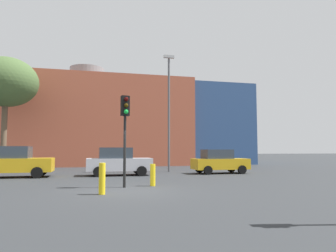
# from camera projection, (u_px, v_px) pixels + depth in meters

# --- Properties ---
(ground_plane) EXTENTS (200.00, 200.00, 0.00)m
(ground_plane) POSITION_uv_depth(u_px,v_px,m) (127.00, 191.00, 12.55)
(ground_plane) COLOR #2D3033
(building_backdrop) EXTENTS (37.18, 13.86, 11.25)m
(building_backdrop) POSITION_uv_depth(u_px,v_px,m) (86.00, 124.00, 36.41)
(building_backdrop) COLOR #B2563D
(building_backdrop) RESTS_ON ground_plane
(parked_car_1) EXTENTS (4.29, 2.10, 1.86)m
(parked_car_1) POSITION_uv_depth(u_px,v_px,m) (14.00, 162.00, 18.61)
(parked_car_1) COLOR gold
(parked_car_1) RESTS_ON ground_plane
(parked_car_2) EXTENTS (4.12, 2.02, 1.79)m
(parked_car_2) POSITION_uv_depth(u_px,v_px,m) (118.00, 162.00, 20.08)
(parked_car_2) COLOR silver
(parked_car_2) RESTS_ON ground_plane
(parked_car_3) EXTENTS (3.84, 1.89, 1.67)m
(parked_car_3) POSITION_uv_depth(u_px,v_px,m) (219.00, 161.00, 21.74)
(parked_car_3) COLOR gold
(parked_car_3) RESTS_ON ground_plane
(traffic_light_island) EXTENTS (0.40, 0.39, 4.06)m
(traffic_light_island) POSITION_uv_depth(u_px,v_px,m) (125.00, 120.00, 13.82)
(traffic_light_island) COLOR black
(traffic_light_island) RESTS_ON ground_plane
(bare_tree_0) EXTENTS (5.01, 5.01, 9.11)m
(bare_tree_0) POSITION_uv_depth(u_px,v_px,m) (6.00, 83.00, 25.16)
(bare_tree_0) COLOR brown
(bare_tree_0) RESTS_ON ground_plane
(bollard_yellow_0) EXTENTS (0.24, 0.24, 1.16)m
(bollard_yellow_0) POSITION_uv_depth(u_px,v_px,m) (102.00, 179.00, 11.57)
(bollard_yellow_0) COLOR yellow
(bollard_yellow_0) RESTS_ON ground_plane
(bollard_yellow_1) EXTENTS (0.24, 0.24, 1.00)m
(bollard_yellow_1) POSITION_uv_depth(u_px,v_px,m) (153.00, 175.00, 14.22)
(bollard_yellow_1) COLOR yellow
(bollard_yellow_1) RESTS_ON ground_plane
(street_lamp) EXTENTS (0.80, 0.24, 8.86)m
(street_lamp) POSITION_uv_depth(u_px,v_px,m) (169.00, 106.00, 23.55)
(street_lamp) COLOR #59595E
(street_lamp) RESTS_ON ground_plane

